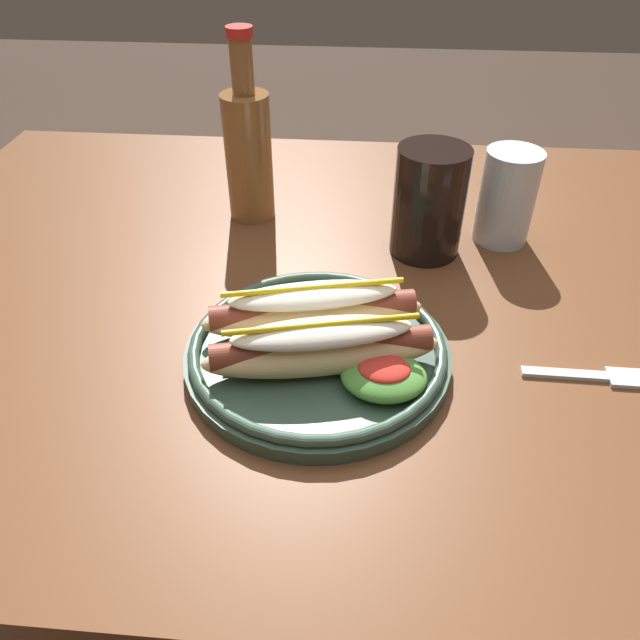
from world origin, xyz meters
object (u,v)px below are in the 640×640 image
at_px(water_cup, 507,197).
at_px(hot_dog_plate, 320,343).
at_px(soda_cup, 429,202).
at_px(glass_bottle, 248,150).
at_px(fork, 593,376).

bearing_deg(water_cup, hot_dog_plate, -129.41).
distance_m(soda_cup, glass_bottle, 0.25).
bearing_deg(hot_dog_plate, soda_cup, 63.00).
xyz_separation_m(hot_dog_plate, water_cup, (0.22, 0.27, 0.04)).
relative_size(fork, glass_bottle, 0.48).
distance_m(soda_cup, water_cup, 0.11).
distance_m(hot_dog_plate, water_cup, 0.35).
bearing_deg(soda_cup, hot_dog_plate, -117.00).
height_order(fork, soda_cup, soda_cup).
xyz_separation_m(fork, glass_bottle, (-0.40, 0.31, 0.09)).
bearing_deg(soda_cup, fork, -55.57).
distance_m(fork, glass_bottle, 0.51).
bearing_deg(soda_cup, water_cup, 20.42).
xyz_separation_m(soda_cup, water_cup, (0.10, 0.04, -0.01)).
height_order(fork, glass_bottle, glass_bottle).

